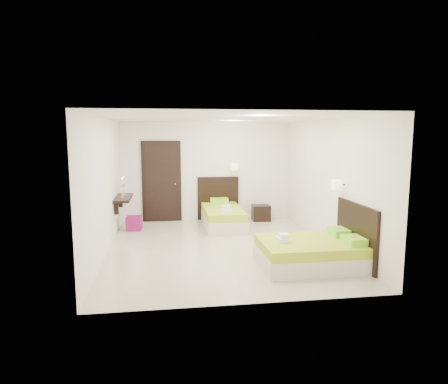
{
  "coord_description": "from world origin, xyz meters",
  "views": [
    {
      "loc": [
        -1.09,
        -7.8,
        2.3
      ],
      "look_at": [
        0.1,
        0.3,
        1.1
      ],
      "focal_mm": 32.0,
      "sensor_mm": 36.0,
      "label": 1
    }
  ],
  "objects": [
    {
      "name": "door",
      "position": [
        -1.2,
        2.7,
        1.05
      ],
      "size": [
        1.02,
        0.15,
        2.14
      ],
      "color": "black",
      "rests_on": "ground"
    },
    {
      "name": "ottoman",
      "position": [
        -1.86,
        1.78,
        0.17
      ],
      "size": [
        0.38,
        0.38,
        0.34
      ],
      "primitive_type": "cube",
      "rotation": [
        0.0,
        0.0,
        -0.1
      ],
      "color": "#831151",
      "rests_on": "ground"
    },
    {
      "name": "console_shelf",
      "position": [
        -2.08,
        1.6,
        0.82
      ],
      "size": [
        0.35,
        1.2,
        0.78
      ],
      "color": "black",
      "rests_on": "ground"
    },
    {
      "name": "nightstand",
      "position": [
        1.41,
        2.41,
        0.21
      ],
      "size": [
        0.48,
        0.43,
        0.41
      ],
      "primitive_type": "cube",
      "rotation": [
        0.0,
        0.0,
        -0.05
      ],
      "color": "black",
      "rests_on": "ground"
    },
    {
      "name": "bed_double",
      "position": [
        1.46,
        -1.34,
        0.26
      ],
      "size": [
        1.74,
        1.48,
        1.44
      ],
      "color": "beige",
      "rests_on": "ground"
    },
    {
      "name": "floor",
      "position": [
        0.0,
        0.0,
        0.0
      ],
      "size": [
        5.5,
        5.5,
        0.0
      ],
      "primitive_type": "plane",
      "color": "beige",
      "rests_on": "ground"
    },
    {
      "name": "bed_single",
      "position": [
        0.3,
        1.9,
        0.28
      ],
      "size": [
        1.11,
        1.85,
        1.53
      ],
      "color": "beige",
      "rests_on": "ground"
    }
  ]
}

